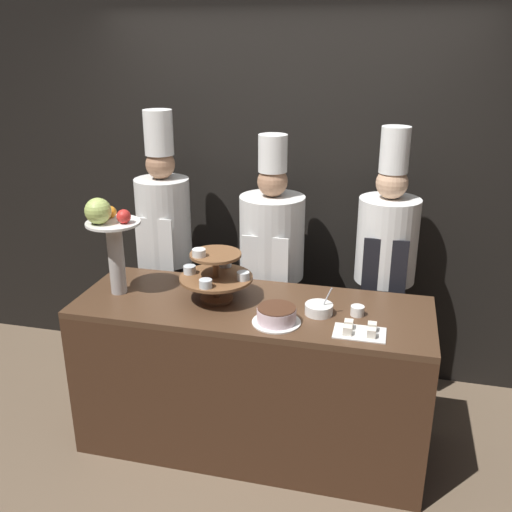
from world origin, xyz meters
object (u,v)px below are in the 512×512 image
chef_center_right (385,264)px  fruit_pedestal (110,232)px  chef_center_left (272,260)px  cake_square_tray (360,330)px  tiered_stand (215,273)px  cup_white (357,311)px  chef_left (165,240)px  serving_bowl_near (319,309)px  cake_round (276,315)px

chef_center_right → fruit_pedestal: bearing=-156.3°
chef_center_left → cake_square_tray: bearing=-52.4°
tiered_stand → chef_center_right: (0.91, 0.60, -0.09)m
cup_white → chef_left: chef_left is taller
tiered_stand → chef_left: (-0.55, 0.60, -0.06)m
cup_white → chef_center_right: size_ratio=0.04×
tiered_stand → chef_left: bearing=132.5°
cake_square_tray → serving_bowl_near: 0.28m
cake_square_tray → serving_bowl_near: serving_bowl_near is taller
cake_round → chef_left: size_ratio=0.13×
cup_white → cake_square_tray: (0.03, -0.20, -0.01)m
tiered_stand → cake_round: size_ratio=1.61×
chef_center_left → serving_bowl_near: bearing=-58.3°
cake_square_tray → chef_center_right: bearing=83.5°
cake_round → serving_bowl_near: (0.20, 0.16, -0.01)m
cake_round → serving_bowl_near: 0.25m
cup_white → chef_center_right: bearing=78.9°
tiered_stand → chef_center_left: bearing=72.6°
tiered_stand → serving_bowl_near: bearing=-4.2°
fruit_pedestal → serving_bowl_near: fruit_pedestal is taller
cake_square_tray → chef_center_right: chef_center_right is taller
fruit_pedestal → chef_center_right: size_ratio=0.31×
chef_center_right → serving_bowl_near: bearing=-116.5°
cake_square_tray → chef_center_left: 1.03m
fruit_pedestal → chef_center_left: 1.08m
cake_round → chef_center_right: size_ratio=0.14×
cake_square_tray → chef_center_right: 0.82m
fruit_pedestal → cake_round: bearing=-8.2°
cup_white → cake_round: bearing=-154.7°
tiered_stand → chef_left: size_ratio=0.22×
cake_round → fruit_pedestal: bearing=171.8°
cup_white → chef_center_left: 0.86m
cake_square_tray → chef_center_left: bearing=127.6°
cake_round → chef_center_left: (-0.20, 0.80, -0.01)m
fruit_pedestal → chef_center_left: bearing=40.1°
chef_left → chef_center_left: bearing=-0.0°
cake_square_tray → chef_left: chef_left is taller
fruit_pedestal → cake_square_tray: bearing=-6.3°
fruit_pedestal → cake_square_tray: size_ratio=2.21×
chef_center_right → cake_round: bearing=-123.0°
chef_center_right → tiered_stand: bearing=-146.5°
fruit_pedestal → chef_left: bearing=86.4°
tiered_stand → fruit_pedestal: size_ratio=0.72×
cake_round → chef_left: 1.24m
tiered_stand → cake_square_tray: tiered_stand is taller
fruit_pedestal → serving_bowl_near: size_ratio=3.62×
fruit_pedestal → chef_left: size_ratio=0.30×
serving_bowl_near → chef_center_left: bearing=121.7°
serving_bowl_near → chef_left: chef_left is taller
chef_center_left → cake_round: bearing=-75.9°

